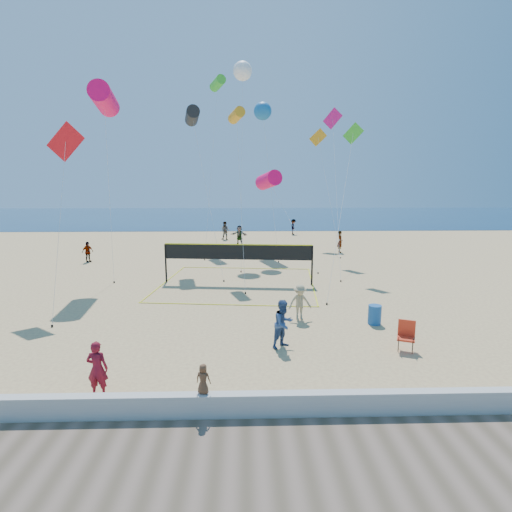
{
  "coord_description": "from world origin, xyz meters",
  "views": [
    {
      "loc": [
        0.3,
        -12.1,
        5.68
      ],
      "look_at": [
        0.71,
        2.0,
        3.16
      ],
      "focal_mm": 28.0,
      "sensor_mm": 36.0,
      "label": 1
    }
  ],
  "objects_px": {
    "camp_chair": "(406,334)",
    "volleyball_net": "(238,257)",
    "woman": "(97,369)",
    "trash_barrel": "(375,315)"
  },
  "relations": [
    {
      "from": "camp_chair",
      "to": "volleyball_net",
      "type": "xyz_separation_m",
      "value": [
        -5.97,
        9.74,
        0.99
      ]
    },
    {
      "from": "woman",
      "to": "volleyball_net",
      "type": "bearing_deg",
      "value": -104.0
    },
    {
      "from": "woman",
      "to": "trash_barrel",
      "type": "height_order",
      "value": "woman"
    },
    {
      "from": "trash_barrel",
      "to": "volleyball_net",
      "type": "bearing_deg",
      "value": 129.15
    },
    {
      "from": "woman",
      "to": "trash_barrel",
      "type": "bearing_deg",
      "value": -147.74
    },
    {
      "from": "woman",
      "to": "camp_chair",
      "type": "height_order",
      "value": "woman"
    },
    {
      "from": "camp_chair",
      "to": "trash_barrel",
      "type": "bearing_deg",
      "value": 117.69
    },
    {
      "from": "woman",
      "to": "volleyball_net",
      "type": "distance_m",
      "value": 13.02
    },
    {
      "from": "camp_chair",
      "to": "volleyball_net",
      "type": "height_order",
      "value": "volleyball_net"
    },
    {
      "from": "woman",
      "to": "trash_barrel",
      "type": "relative_size",
      "value": 1.96
    }
  ]
}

